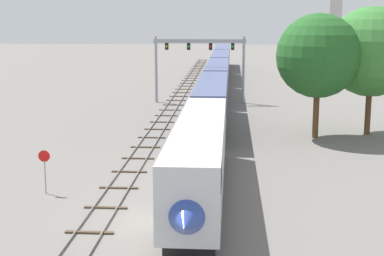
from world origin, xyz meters
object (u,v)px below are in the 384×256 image
(stop_sign, at_px, (45,166))
(trackside_tree_left, at_px, (372,52))
(signal_gantry, at_px, (200,55))
(passenger_train, at_px, (218,78))
(trackside_tree_mid, at_px, (318,56))

(stop_sign, xyz_separation_m, trackside_tree_left, (25.16, 20.64, 6.10))
(signal_gantry, bearing_deg, passenger_train, 68.30)
(signal_gantry, height_order, trackside_tree_mid, trackside_tree_mid)
(passenger_train, bearing_deg, signal_gantry, -111.70)
(trackside_tree_left, bearing_deg, stop_sign, -140.65)
(passenger_train, relative_size, trackside_tree_mid, 9.72)
(trackside_tree_left, height_order, trackside_tree_mid, trackside_tree_left)
(trackside_tree_left, relative_size, trackside_tree_mid, 1.05)
(signal_gantry, height_order, trackside_tree_left, trackside_tree_left)
(signal_gantry, relative_size, trackside_tree_mid, 1.04)
(trackside_tree_mid, bearing_deg, trackside_tree_left, 20.93)
(trackside_tree_left, distance_m, trackside_tree_mid, 5.65)
(passenger_train, bearing_deg, stop_sign, -102.36)
(trackside_tree_mid, bearing_deg, signal_gantry, 119.60)
(passenger_train, distance_m, trackside_tree_left, 29.73)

